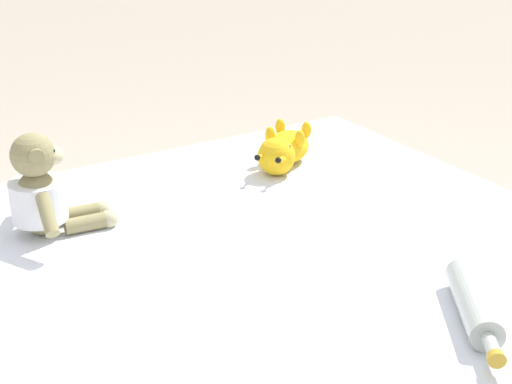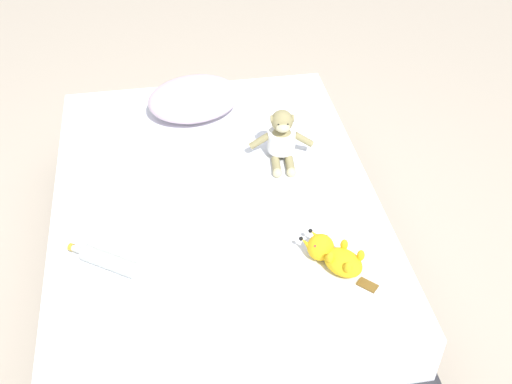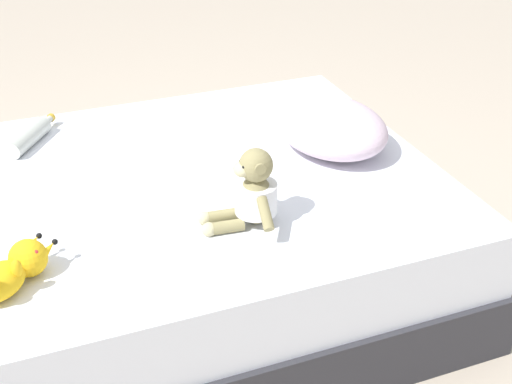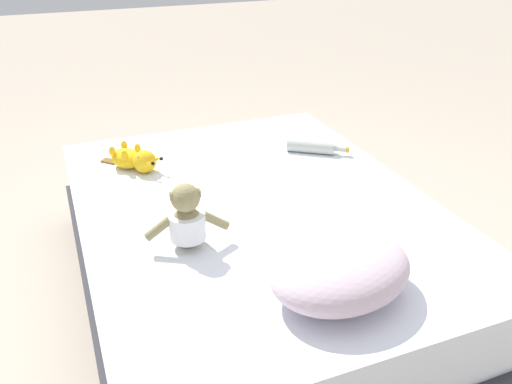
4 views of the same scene
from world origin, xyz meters
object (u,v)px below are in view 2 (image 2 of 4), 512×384
(bed, at_px, (216,230))
(pillow, at_px, (194,99))
(plush_monkey, at_px, (282,139))
(glass_bottle, at_px, (108,261))
(plush_yellow_creature, at_px, (334,255))

(bed, distance_m, pillow, 0.68)
(plush_monkey, bearing_deg, bed, -150.39)
(pillow, bearing_deg, glass_bottle, -112.83)
(pillow, relative_size, glass_bottle, 1.91)
(plush_monkey, xyz_separation_m, plush_yellow_creature, (0.06, -0.67, -0.05))
(plush_monkey, bearing_deg, plush_yellow_creature, -85.07)
(bed, bearing_deg, pillow, 92.30)
(pillow, relative_size, plush_yellow_creature, 1.74)
(plush_monkey, bearing_deg, pillow, 129.56)
(plush_monkey, relative_size, glass_bottle, 1.09)
(plush_monkey, height_order, plush_yellow_creature, plush_monkey)
(bed, xyz_separation_m, pillow, (-0.02, 0.60, 0.31))
(plush_yellow_creature, distance_m, glass_bottle, 0.82)
(pillow, height_order, glass_bottle, pillow)
(bed, relative_size, glass_bottle, 6.86)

